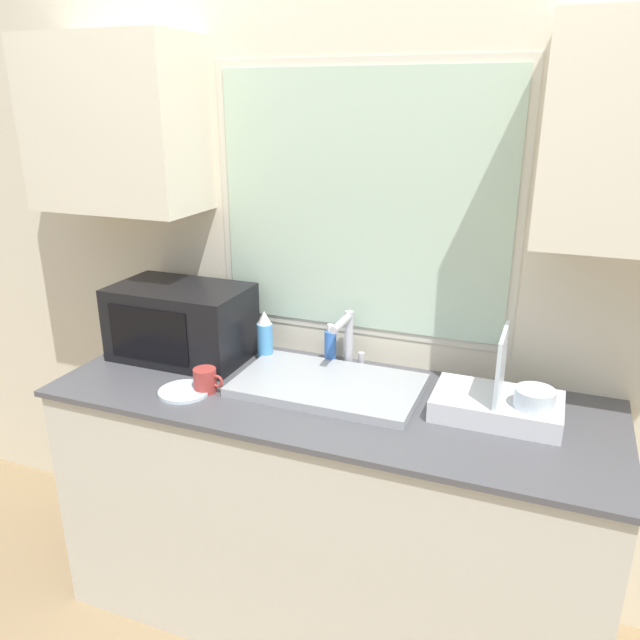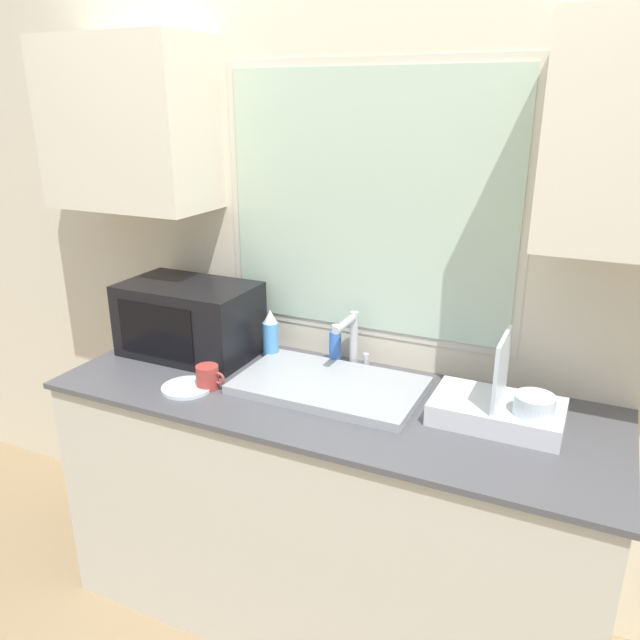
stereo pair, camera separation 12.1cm
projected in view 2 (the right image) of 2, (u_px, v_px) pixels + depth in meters
countertop at (328, 508)px, 2.27m from camera, size 1.91×0.69×0.92m
wall_back at (366, 237)px, 2.23m from camera, size 6.00×0.38×2.60m
sink_basin at (329, 385)px, 2.16m from camera, size 0.63×0.38×0.03m
faucet at (352, 336)px, 2.28m from camera, size 0.08×0.19×0.22m
microwave at (190, 319)px, 2.43m from camera, size 0.51×0.32×0.28m
dish_rack at (501, 408)px, 1.92m from camera, size 0.40×0.24×0.29m
spray_bottle at (271, 336)px, 2.38m from camera, size 0.06×0.06×0.20m
soap_bottle at (335, 347)px, 2.33m from camera, size 0.04×0.04×0.16m
mug_near_sink at (208, 377)px, 2.16m from camera, size 0.11×0.08×0.08m
small_plate at (187, 388)px, 2.16m from camera, size 0.18×0.18×0.01m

